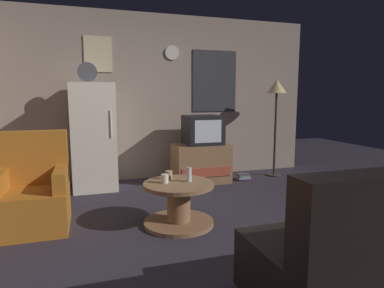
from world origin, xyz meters
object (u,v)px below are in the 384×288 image
at_px(fridge, 94,136).
at_px(armchair, 32,195).
at_px(book_stack, 243,177).
at_px(tv_stand, 201,163).
at_px(crt_tv, 202,130).
at_px(wine_glass, 189,175).
at_px(mug_ceramic_white, 165,179).
at_px(mug_ceramic_tan, 169,175).
at_px(standing_lamp, 277,94).
at_px(coffee_table, 179,204).

bearing_deg(fridge, armchair, -115.91).
relative_size(fridge, book_stack, 8.75).
relative_size(tv_stand, book_stack, 4.15).
xyz_separation_m(crt_tv, wine_glass, (-0.70, -1.57, -0.29)).
bearing_deg(book_stack, mug_ceramic_white, -137.86).
bearing_deg(tv_stand, mug_ceramic_tan, -121.12).
height_order(standing_lamp, mug_ceramic_tan, standing_lamp).
distance_m(fridge, mug_ceramic_white, 1.79).
distance_m(standing_lamp, armchair, 3.86).
bearing_deg(crt_tv, standing_lamp, 1.25).
xyz_separation_m(fridge, crt_tv, (1.59, -0.11, 0.06)).
distance_m(crt_tv, mug_ceramic_tan, 1.68).
bearing_deg(wine_glass, armchair, 166.39).
height_order(coffee_table, mug_ceramic_tan, mug_ceramic_tan).
xyz_separation_m(crt_tv, armchair, (-2.23, -1.20, -0.47)).
bearing_deg(mug_ceramic_tan, coffee_table, -71.87).
xyz_separation_m(tv_stand, coffee_table, (-0.79, -1.58, -0.07)).
relative_size(tv_stand, coffee_table, 1.17).
distance_m(fridge, mug_ceramic_tan, 1.69).
xyz_separation_m(tv_stand, book_stack, (0.68, -0.09, -0.25)).
bearing_deg(mug_ceramic_tan, fridge, 115.63).
height_order(fridge, coffee_table, fridge).
bearing_deg(fridge, standing_lamp, -1.58).
bearing_deg(mug_ceramic_tan, tv_stand, 58.88).
distance_m(mug_ceramic_tan, book_stack, 2.06).
bearing_deg(coffee_table, wine_glass, 4.58).
xyz_separation_m(fridge, armchair, (-0.63, -1.30, -0.42)).
height_order(mug_ceramic_white, armchair, armchair).
bearing_deg(wine_glass, coffee_table, -175.42).
distance_m(coffee_table, book_stack, 2.09).
height_order(crt_tv, standing_lamp, standing_lamp).
bearing_deg(crt_tv, armchair, -151.76).
distance_m(tv_stand, coffee_table, 1.76).
bearing_deg(standing_lamp, book_stack, -169.31).
bearing_deg(fridge, mug_ceramic_white, -68.66).
xyz_separation_m(fridge, wine_glass, (0.89, -1.67, -0.24)).
bearing_deg(standing_lamp, coffee_table, -142.62).
relative_size(crt_tv, standing_lamp, 0.34).
bearing_deg(fridge, crt_tv, -3.86).
xyz_separation_m(crt_tv, mug_ceramic_white, (-0.95, -1.54, -0.32)).
height_order(standing_lamp, wine_glass, standing_lamp).
bearing_deg(tv_stand, wine_glass, -113.25).
distance_m(mug_ceramic_white, armchair, 1.33).
distance_m(fridge, standing_lamp, 2.94).
distance_m(wine_glass, armchair, 1.58).
xyz_separation_m(fridge, coffee_table, (0.78, -1.68, -0.53)).
bearing_deg(fridge, book_stack, -5.04).
distance_m(tv_stand, crt_tv, 0.52).
bearing_deg(mug_ceramic_white, fridge, 111.34).
height_order(fridge, wine_glass, fridge).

